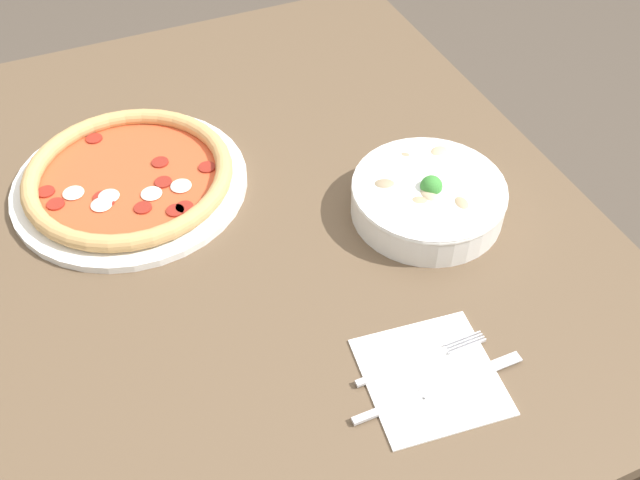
{
  "coord_description": "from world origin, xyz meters",
  "views": [
    {
      "loc": [
        0.74,
        -0.23,
        1.49
      ],
      "look_at": [
        0.12,
        0.04,
        0.77
      ],
      "focal_mm": 40.0,
      "sensor_mm": 36.0,
      "label": 1
    }
  ],
  "objects_px": {
    "bowl": "(428,197)",
    "knife": "(432,391)",
    "pizza": "(129,178)",
    "fork": "(420,360)"
  },
  "relations": [
    {
      "from": "bowl",
      "to": "fork",
      "type": "distance_m",
      "value": 0.27
    },
    {
      "from": "bowl",
      "to": "fork",
      "type": "xyz_separation_m",
      "value": [
        0.23,
        -0.14,
        -0.03
      ]
    },
    {
      "from": "bowl",
      "to": "fork",
      "type": "relative_size",
      "value": 1.27
    },
    {
      "from": "pizza",
      "to": "bowl",
      "type": "relative_size",
      "value": 1.58
    },
    {
      "from": "bowl",
      "to": "knife",
      "type": "relative_size",
      "value": 0.99
    },
    {
      "from": "pizza",
      "to": "bowl",
      "type": "xyz_separation_m",
      "value": [
        0.23,
        0.39,
        0.01
      ]
    },
    {
      "from": "pizza",
      "to": "bowl",
      "type": "height_order",
      "value": "bowl"
    },
    {
      "from": "bowl",
      "to": "knife",
      "type": "distance_m",
      "value": 0.31
    },
    {
      "from": "pizza",
      "to": "knife",
      "type": "bearing_deg",
      "value": 25.87
    },
    {
      "from": "bowl",
      "to": "fork",
      "type": "bearing_deg",
      "value": -30.83
    }
  ]
}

